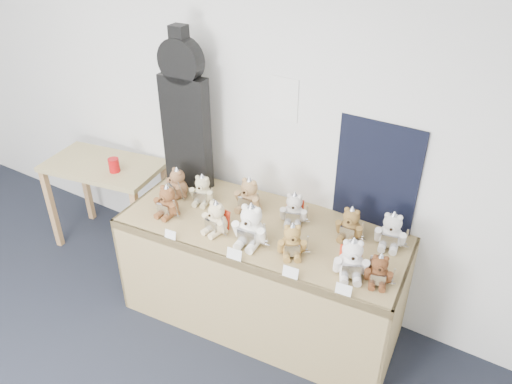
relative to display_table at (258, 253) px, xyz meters
The scene contains 22 objects.
room_shell 1.06m from the display_table, 102.10° to the left, with size 6.00×6.00×6.00m.
display_table is the anchor object (origin of this frame).
side_table 1.63m from the display_table, behind, with size 1.05×0.70×0.81m.
guitar_case 1.12m from the display_table, 160.74° to the left, with size 0.37×0.13×1.20m.
navy_board 0.95m from the display_table, 40.82° to the left, with size 0.56×0.02×0.74m, color black.
red_cup 1.46m from the display_table, behind, with size 0.09×0.09×0.12m, color #A90B0F.
teddy_front_far_left 0.72m from the display_table, 167.50° to the right, with size 0.21×0.17×0.26m.
teddy_front_left 0.39m from the display_table, 152.27° to the right, with size 0.21×0.19×0.26m.
teddy_front_centre 0.32m from the display_table, 82.39° to the right, with size 0.27×0.22×0.32m.
teddy_front_right 0.41m from the display_table, 15.35° to the right, with size 0.21×0.20×0.25m.
teddy_front_far_right 0.74m from the display_table, ahead, with size 0.24×0.23×0.29m.
teddy_front_end 0.89m from the display_table, ahead, with size 0.19×0.17×0.23m.
teddy_back_left 0.61m from the display_table, 168.45° to the left, with size 0.21×0.18×0.25m.
teddy_back_centre_left 0.41m from the display_table, 134.22° to the left, with size 0.22×0.18×0.28m.
teddy_back_centre_right 0.39m from the display_table, 58.52° to the left, with size 0.21×0.20×0.26m.
teddy_back_right 0.66m from the display_table, 26.96° to the left, with size 0.21×0.17×0.25m.
teddy_back_end 0.90m from the display_table, 22.44° to the left, with size 0.23×0.20×0.27m.
teddy_back_far_left 0.80m from the display_table, behind, with size 0.21×0.20×0.26m.
entry_card_a 0.61m from the display_table, 142.04° to the right, with size 0.08×0.00×0.06m, color silver.
entry_card_b 0.38m from the display_table, 86.82° to the right, with size 0.10×0.00×0.07m, color silver.
entry_card_c 0.52m from the display_table, 35.29° to the right, with size 0.10×0.00×0.07m, color silver.
entry_card_d 0.78m from the display_table, 19.08° to the right, with size 0.09×0.00×0.07m, color silver.
Camera 1 is at (2.24, -0.30, 2.80)m, focal length 35.00 mm.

